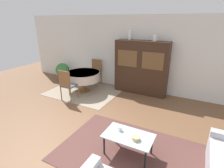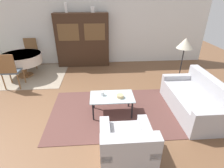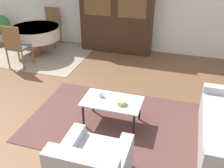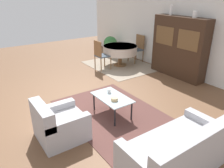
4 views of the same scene
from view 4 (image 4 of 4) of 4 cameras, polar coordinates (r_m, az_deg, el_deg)
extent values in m
plane|color=brown|center=(5.77, -8.53, -3.62)|extent=(14.00, 14.00, 0.00)
cube|color=white|center=(7.57, 16.76, 12.92)|extent=(10.00, 0.06, 2.70)
cube|color=brown|center=(4.96, 0.86, -8.10)|extent=(2.94, 1.93, 0.01)
cube|color=gray|center=(8.19, 2.24, 4.87)|extent=(2.50, 2.01, 0.01)
cube|color=#B2B2B7|center=(3.74, 16.30, -17.00)|extent=(0.90, 1.77, 0.44)
cube|color=#B2B2B7|center=(3.35, 21.82, -14.49)|extent=(0.20, 1.77, 0.36)
cube|color=#B2B2B7|center=(3.09, 6.72, -19.18)|extent=(0.90, 0.16, 0.12)
cube|color=#B2B2B7|center=(4.15, 23.98, -9.06)|extent=(0.90, 0.16, 0.12)
cube|color=#B2B2B7|center=(4.28, -13.03, -10.96)|extent=(0.82, 0.85, 0.43)
cube|color=#B2B2B7|center=(4.00, -17.85, -7.62)|extent=(0.82, 0.20, 0.34)
cube|color=#B2B2B7|center=(4.41, -15.02, -5.89)|extent=(0.16, 0.85, 0.12)
cube|color=#B2B2B7|center=(3.87, -11.49, -9.92)|extent=(0.16, 0.85, 0.12)
cylinder|color=black|center=(5.09, -4.73, -4.55)|extent=(0.04, 0.04, 0.42)
cylinder|color=black|center=(4.48, 0.73, -8.65)|extent=(0.04, 0.04, 0.42)
cylinder|color=black|center=(5.29, -0.61, -3.30)|extent=(0.04, 0.04, 0.42)
cylinder|color=black|center=(4.71, 5.13, -7.01)|extent=(0.04, 0.04, 0.42)
cube|color=silver|center=(4.78, 0.00, -3.47)|extent=(0.95, 0.56, 0.02)
cube|color=#382316|center=(7.25, 17.07, 9.11)|extent=(1.87, 0.42, 1.87)
cube|color=brown|center=(7.30, 13.53, 12.22)|extent=(0.71, 0.01, 0.56)
cube|color=brown|center=(6.75, 19.20, 10.72)|extent=(0.71, 0.01, 0.56)
cylinder|color=brown|center=(8.21, 2.09, 5.07)|extent=(0.48, 0.48, 0.03)
cylinder|color=brown|center=(8.15, 2.11, 6.43)|extent=(0.14, 0.14, 0.44)
cylinder|color=beige|center=(8.05, 2.15, 8.93)|extent=(1.23, 1.23, 0.30)
cylinder|color=beige|center=(8.02, 2.16, 9.87)|extent=(1.24, 1.24, 0.03)
cylinder|color=brown|center=(8.00, -1.96, 6.21)|extent=(0.04, 0.04, 0.46)
cylinder|color=brown|center=(7.68, -0.31, 5.49)|extent=(0.04, 0.04, 0.46)
cylinder|color=brown|center=(7.80, -4.46, 5.70)|extent=(0.04, 0.04, 0.46)
cylinder|color=brown|center=(7.47, -2.87, 4.94)|extent=(0.04, 0.04, 0.46)
cube|color=#475666|center=(7.66, -2.43, 7.38)|extent=(0.44, 0.44, 0.04)
cube|color=brown|center=(7.49, -3.77, 9.20)|extent=(0.44, 0.04, 0.52)
cylinder|color=brown|center=(8.33, 6.02, 6.78)|extent=(0.04, 0.04, 0.46)
cylinder|color=brown|center=(8.63, 4.27, 7.42)|extent=(0.04, 0.04, 0.46)
cylinder|color=brown|center=(8.59, 8.09, 7.18)|extent=(0.04, 0.04, 0.46)
cylinder|color=brown|center=(8.88, 6.32, 7.80)|extent=(0.04, 0.04, 0.46)
cube|color=#475666|center=(8.54, 6.25, 8.92)|extent=(0.44, 0.44, 0.04)
cube|color=brown|center=(8.60, 7.36, 10.90)|extent=(0.44, 0.04, 0.52)
cylinder|color=white|center=(4.94, -0.74, -1.80)|extent=(0.08, 0.08, 0.09)
cylinder|color=tan|center=(4.60, 0.64, -3.95)|extent=(0.15, 0.15, 0.07)
cylinder|color=white|center=(7.38, 15.18, 18.18)|extent=(0.09, 0.09, 0.31)
cylinder|color=white|center=(6.84, 20.87, 16.65)|extent=(0.13, 0.13, 0.18)
cylinder|color=beige|center=(9.76, -0.44, 8.59)|extent=(0.31, 0.31, 0.23)
sphere|color=#387A3D|center=(9.67, -0.45, 10.67)|extent=(0.58, 0.58, 0.58)
camera|label=1|loc=(2.50, -41.36, 16.82)|focal=28.00mm
camera|label=2|loc=(3.83, -48.78, 13.54)|focal=28.00mm
camera|label=3|loc=(2.65, -58.37, 15.75)|focal=42.00mm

